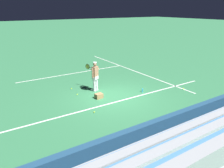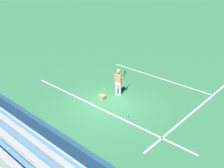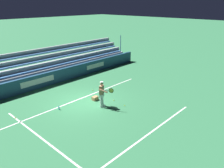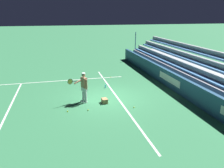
# 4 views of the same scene
# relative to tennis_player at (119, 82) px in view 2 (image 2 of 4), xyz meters

# --- Properties ---
(ground_plane) EXTENTS (160.00, 160.00, 0.00)m
(ground_plane) POSITION_rel_tennis_player_xyz_m (0.42, -1.51, -0.89)
(ground_plane) COLOR #337A4C
(court_baseline_white) EXTENTS (12.00, 0.10, 0.01)m
(court_baseline_white) POSITION_rel_tennis_player_xyz_m (0.42, -2.01, -0.89)
(court_baseline_white) COLOR white
(court_baseline_white) RESTS_ON ground
(court_sideline_white) EXTENTS (0.10, 12.00, 0.01)m
(court_sideline_white) POSITION_rel_tennis_player_xyz_m (4.53, 2.49, -0.89)
(court_sideline_white) COLOR white
(court_sideline_white) RESTS_ON ground
(court_service_line_white) EXTENTS (8.22, 0.10, 0.01)m
(court_service_line_white) POSITION_rel_tennis_player_xyz_m (0.42, 3.99, -0.89)
(court_service_line_white) COLOR white
(court_service_line_white) RESTS_ON ground
(back_wall_sponsor_board) EXTENTS (21.47, 0.25, 1.10)m
(back_wall_sponsor_board) POSITION_rel_tennis_player_xyz_m (0.42, -6.00, -0.34)
(back_wall_sponsor_board) COLOR navy
(back_wall_sponsor_board) RESTS_ON ground
(bleacher_stand) EXTENTS (20.40, 2.40, 2.95)m
(bleacher_stand) POSITION_rel_tennis_player_xyz_m (0.42, -7.83, -0.17)
(bleacher_stand) COLOR #9EA3A8
(bleacher_stand) RESTS_ON ground
(tennis_player) EXTENTS (0.57, 1.07, 1.71)m
(tennis_player) POSITION_rel_tennis_player_xyz_m (0.00, 0.00, 0.00)
(tennis_player) COLOR silver
(tennis_player) RESTS_ON ground
(ball_box_cardboard) EXTENTS (0.42, 0.32, 0.26)m
(ball_box_cardboard) POSITION_rel_tennis_player_xyz_m (-0.38, -1.10, -0.76)
(ball_box_cardboard) COLOR #A87F51
(ball_box_cardboard) RESTS_ON ground
(tennis_ball_toward_net) EXTENTS (0.07, 0.07, 0.07)m
(tennis_ball_toward_net) POSITION_rel_tennis_player_xyz_m (-1.42, -2.48, -0.86)
(tennis_ball_toward_net) COLOR #CCE533
(tennis_ball_toward_net) RESTS_ON ground
(tennis_ball_midcourt) EXTENTS (0.07, 0.07, 0.07)m
(tennis_ball_midcourt) POSITION_rel_tennis_player_xyz_m (-1.17, -0.05, -0.86)
(tennis_ball_midcourt) COLOR #CCE533
(tennis_ball_midcourt) RESTS_ON ground
(tennis_ball_on_baseline) EXTENTS (0.07, 0.07, 0.07)m
(tennis_ball_on_baseline) POSITION_rel_tennis_player_xyz_m (4.54, -2.63, -0.86)
(tennis_ball_on_baseline) COLOR #CCE533
(tennis_ball_on_baseline) RESTS_ON ground
(tennis_ball_far_left) EXTENTS (0.07, 0.07, 0.07)m
(tennis_ball_far_left) POSITION_rel_tennis_player_xyz_m (-1.08, 0.99, -0.86)
(tennis_ball_far_left) COLOR #CCE533
(tennis_ball_far_left) RESTS_ON ground
(water_bottle) EXTENTS (0.07, 0.07, 0.22)m
(water_bottle) POSITION_rel_tennis_player_xyz_m (2.16, -1.69, -0.78)
(water_bottle) COLOR #33B2E5
(water_bottle) RESTS_ON ground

